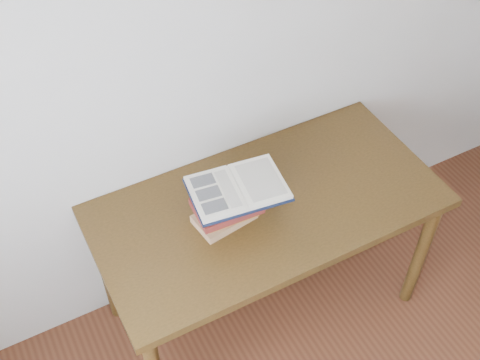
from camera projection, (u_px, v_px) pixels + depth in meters
desk at (267, 218)px, 2.58m from camera, size 1.47×0.73×0.79m
book_stack at (226, 207)px, 2.40m from camera, size 0.27×0.18×0.16m
open_book at (238, 188)px, 2.34m from camera, size 0.40×0.30×0.03m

